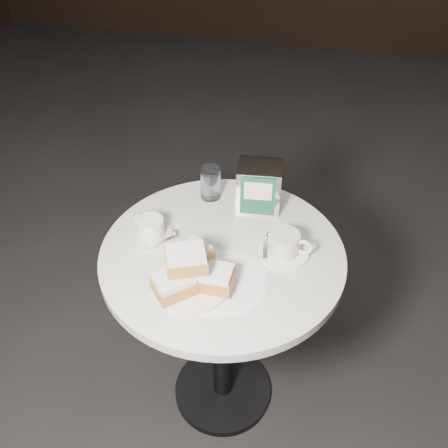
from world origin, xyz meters
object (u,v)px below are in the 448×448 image
(water_glass_right, at_px, (257,195))
(cafe_table, at_px, (223,297))
(napkin_dispenser, at_px, (259,187))
(coffee_cup_right, at_px, (285,246))
(water_glass_left, at_px, (210,183))
(beignet_plate, at_px, (192,273))
(coffee_cup_left, at_px, (151,229))

(water_glass_right, bearing_deg, cafe_table, -105.54)
(napkin_dispenser, bearing_deg, cafe_table, -111.83)
(coffee_cup_right, relative_size, water_glass_left, 1.49)
(water_glass_left, xyz_separation_m, napkin_dispenser, (0.16, -0.02, 0.03))
(coffee_cup_right, height_order, water_glass_right, water_glass_right)
(beignet_plate, distance_m, water_glass_right, 0.38)
(beignet_plate, bearing_deg, napkin_dispenser, 73.68)
(cafe_table, xyz_separation_m, water_glass_left, (-0.10, 0.24, 0.25))
(water_glass_left, height_order, napkin_dispenser, napkin_dispenser)
(coffee_cup_right, bearing_deg, water_glass_right, 127.43)
(coffee_cup_right, bearing_deg, beignet_plate, -135.44)
(beignet_plate, bearing_deg, water_glass_right, 73.78)
(beignet_plate, bearing_deg, coffee_cup_left, 136.54)
(water_glass_right, bearing_deg, napkin_dispenser, 70.20)
(beignet_plate, relative_size, water_glass_left, 2.57)
(beignet_plate, relative_size, napkin_dispenser, 1.76)
(coffee_cup_right, bearing_deg, napkin_dispenser, 125.20)
(beignet_plate, distance_m, coffee_cup_right, 0.28)
(water_glass_right, bearing_deg, water_glass_left, 169.21)
(coffee_cup_right, distance_m, napkin_dispenser, 0.23)
(coffee_cup_right, relative_size, water_glass_right, 1.40)
(cafe_table, bearing_deg, water_glass_left, 111.83)
(water_glass_left, xyz_separation_m, water_glass_right, (0.16, -0.03, 0.00))
(beignet_plate, xyz_separation_m, coffee_cup_left, (-0.17, 0.16, -0.02))
(coffee_cup_right, distance_m, water_glass_right, 0.22)
(coffee_cup_right, xyz_separation_m, water_glass_right, (-0.11, 0.18, 0.02))
(cafe_table, distance_m, water_glass_left, 0.36)
(water_glass_right, xyz_separation_m, napkin_dispenser, (0.00, 0.01, 0.02))
(coffee_cup_right, height_order, napkin_dispenser, napkin_dispenser)
(coffee_cup_left, bearing_deg, water_glass_left, 87.50)
(coffee_cup_left, relative_size, coffee_cup_right, 1.09)
(beignet_plate, bearing_deg, cafe_table, 72.83)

